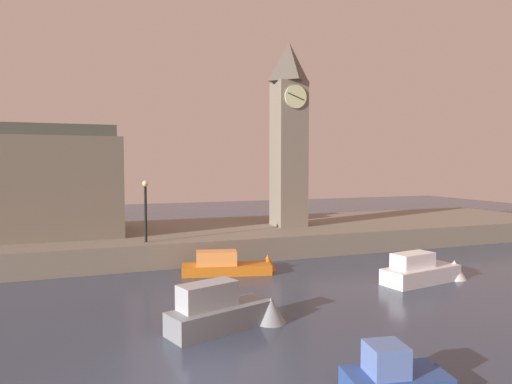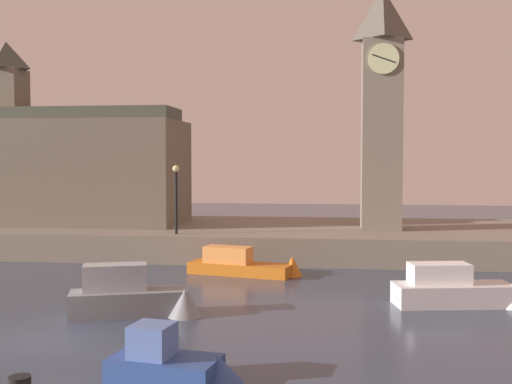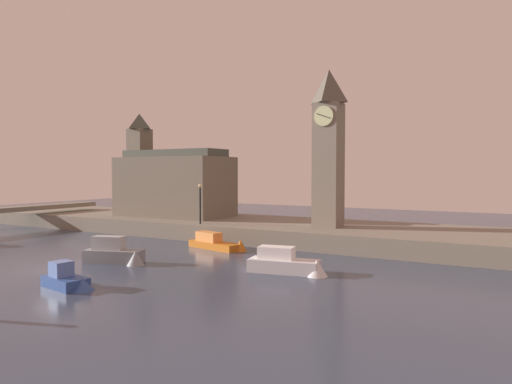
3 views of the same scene
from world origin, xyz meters
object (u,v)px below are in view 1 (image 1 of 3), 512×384
at_px(boat_tour_blue, 405,376).
at_px(streetlamp, 146,204).
at_px(boat_ferry_white, 427,271).
at_px(boat_cruiser_grey, 227,311).
at_px(clock_tower, 289,132).
at_px(parliament_hall, 14,180).
at_px(boat_patrol_orange, 236,266).

bearing_deg(boat_tour_blue, streetlamp, 104.23).
distance_m(boat_ferry_white, boat_cruiser_grey, 12.24).
height_order(clock_tower, boat_cruiser_grey, clock_tower).
bearing_deg(clock_tower, boat_cruiser_grey, -121.72).
distance_m(parliament_hall, boat_cruiser_grey, 19.69).
distance_m(boat_patrol_orange, boat_tour_blue, 14.70).
height_order(clock_tower, boat_patrol_orange, clock_tower).
distance_m(parliament_hall, boat_ferry_white, 25.61).
bearing_deg(boat_tour_blue, clock_tower, 73.48).
distance_m(clock_tower, boat_patrol_orange, 12.72).
bearing_deg(boat_tour_blue, boat_cruiser_grey, 115.92).
bearing_deg(parliament_hall, streetlamp, -33.60).
bearing_deg(parliament_hall, boat_patrol_orange, -34.99).
xyz_separation_m(boat_patrol_orange, boat_cruiser_grey, (-3.05, -8.32, 0.22)).
height_order(clock_tower, streetlamp, clock_tower).
distance_m(clock_tower, streetlamp, 12.66).
bearing_deg(parliament_hall, boat_cruiser_grey, -61.51).
distance_m(clock_tower, parliament_hall, 19.11).
height_order(streetlamp, boat_ferry_white, streetlamp).
xyz_separation_m(clock_tower, boat_ferry_white, (2.27, -12.58, -8.03)).
height_order(parliament_hall, boat_tour_blue, parliament_hall).
bearing_deg(boat_ferry_white, boat_tour_blue, -133.22).
distance_m(parliament_hall, boat_tour_blue, 26.68).
bearing_deg(boat_patrol_orange, boat_tour_blue, -89.79).
height_order(parliament_hall, boat_ferry_white, parliament_hall).
bearing_deg(clock_tower, boat_patrol_orange, -132.24).
height_order(boat_ferry_white, boat_patrol_orange, boat_ferry_white).
bearing_deg(clock_tower, boat_ferry_white, -79.77).
xyz_separation_m(boat_tour_blue, boat_cruiser_grey, (-3.10, 6.38, 0.22)).
height_order(streetlamp, boat_patrol_orange, streetlamp).
bearing_deg(streetlamp, boat_tour_blue, -75.77).
relative_size(parliament_hall, streetlamp, 3.35).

